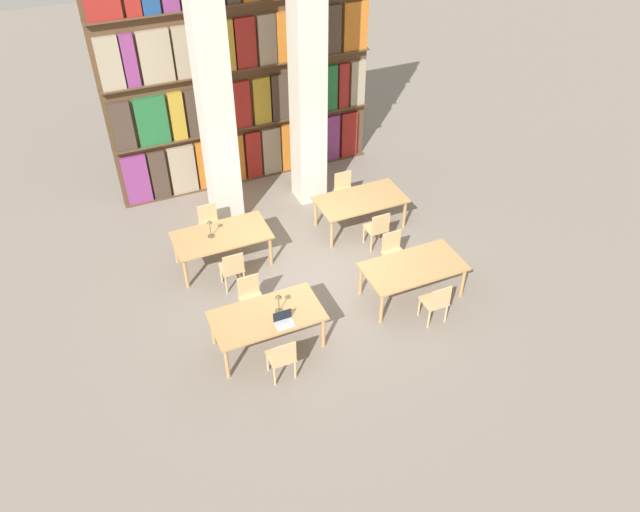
# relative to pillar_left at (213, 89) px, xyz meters

# --- Properties ---
(ground_plane) EXTENTS (40.00, 40.00, 0.00)m
(ground_plane) POSITION_rel_pillar_left_xyz_m (1.00, -2.80, -3.00)
(ground_plane) COLOR gray
(bookshelf_bank) EXTENTS (6.09, 0.35, 5.50)m
(bookshelf_bank) POSITION_rel_pillar_left_xyz_m (1.00, 1.32, -0.41)
(bookshelf_bank) COLOR brown
(bookshelf_bank) RESTS_ON ground_plane
(pillar_left) EXTENTS (0.63, 0.63, 6.00)m
(pillar_left) POSITION_rel_pillar_left_xyz_m (0.00, 0.00, 0.00)
(pillar_left) COLOR silver
(pillar_left) RESTS_ON ground_plane
(pillar_center) EXTENTS (0.63, 0.63, 6.00)m
(pillar_center) POSITION_rel_pillar_left_xyz_m (2.00, 0.00, 0.00)
(pillar_center) COLOR silver
(pillar_center) RESTS_ON ground_plane
(reading_table_0) EXTENTS (1.89, 0.99, 0.73)m
(reading_table_0) POSITION_rel_pillar_left_xyz_m (-0.49, -4.08, -2.35)
(reading_table_0) COLOR tan
(reading_table_0) RESTS_ON ground_plane
(chair_0) EXTENTS (0.42, 0.40, 0.88)m
(chair_0) POSITION_rel_pillar_left_xyz_m (-0.52, -4.87, -2.52)
(chair_0) COLOR tan
(chair_0) RESTS_ON ground_plane
(chair_1) EXTENTS (0.42, 0.40, 0.88)m
(chair_1) POSITION_rel_pillar_left_xyz_m (-0.52, -3.30, -2.52)
(chair_1) COLOR tan
(chair_1) RESTS_ON ground_plane
(desk_lamp_0) EXTENTS (0.14, 0.14, 0.39)m
(desk_lamp_0) POSITION_rel_pillar_left_xyz_m (-0.27, -4.09, -2.01)
(desk_lamp_0) COLOR brown
(desk_lamp_0) RESTS_ON reading_table_0
(laptop) EXTENTS (0.32, 0.22, 0.21)m
(laptop) POSITION_rel_pillar_left_xyz_m (-0.30, -4.39, -2.24)
(laptop) COLOR silver
(laptop) RESTS_ON reading_table_0
(reading_table_1) EXTENTS (1.89, 0.99, 0.73)m
(reading_table_1) POSITION_rel_pillar_left_xyz_m (2.43, -3.96, -2.35)
(reading_table_1) COLOR tan
(reading_table_1) RESTS_ON ground_plane
(chair_2) EXTENTS (0.42, 0.40, 0.88)m
(chair_2) POSITION_rel_pillar_left_xyz_m (2.47, -4.74, -2.52)
(chair_2) COLOR tan
(chair_2) RESTS_ON ground_plane
(chair_3) EXTENTS (0.42, 0.40, 0.88)m
(chair_3) POSITION_rel_pillar_left_xyz_m (2.47, -3.18, -2.52)
(chair_3) COLOR tan
(chair_3) RESTS_ON ground_plane
(reading_table_2) EXTENTS (1.89, 0.99, 0.73)m
(reading_table_2) POSITION_rel_pillar_left_xyz_m (-0.55, -1.60, -2.35)
(reading_table_2) COLOR tan
(reading_table_2) RESTS_ON ground_plane
(chair_4) EXTENTS (0.42, 0.40, 0.88)m
(chair_4) POSITION_rel_pillar_left_xyz_m (-0.59, -2.38, -2.52)
(chair_4) COLOR tan
(chair_4) RESTS_ON ground_plane
(chair_5) EXTENTS (0.42, 0.40, 0.88)m
(chair_5) POSITION_rel_pillar_left_xyz_m (-0.59, -0.82, -2.52)
(chair_5) COLOR tan
(chair_5) RESTS_ON ground_plane
(desk_lamp_1) EXTENTS (0.14, 0.14, 0.39)m
(desk_lamp_1) POSITION_rel_pillar_left_xyz_m (-0.74, -1.58, -2.01)
(desk_lamp_1) COLOR brown
(desk_lamp_1) RESTS_ON reading_table_2
(reading_table_3) EXTENTS (1.89, 0.99, 0.73)m
(reading_table_3) POSITION_rel_pillar_left_xyz_m (2.54, -1.58, -2.35)
(reading_table_3) COLOR tan
(reading_table_3) RESTS_ON ground_plane
(chair_6) EXTENTS (0.42, 0.40, 0.88)m
(chair_6) POSITION_rel_pillar_left_xyz_m (2.54, -2.36, -2.52)
(chair_6) COLOR tan
(chair_6) RESTS_ON ground_plane
(chair_7) EXTENTS (0.42, 0.40, 0.88)m
(chair_7) POSITION_rel_pillar_left_xyz_m (2.54, -0.80, -2.52)
(chair_7) COLOR tan
(chair_7) RESTS_ON ground_plane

